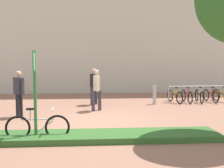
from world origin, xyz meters
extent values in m
plane|color=#936651|center=(0.00, 0.00, 0.00)|extent=(60.00, 60.00, 0.00)
cube|color=beige|center=(0.00, 8.74, 5.00)|extent=(28.00, 1.20, 10.00)
cube|color=#336028|center=(-0.37, -2.25, 0.08)|extent=(7.00, 1.10, 0.16)
cylinder|color=#2D7238|center=(-1.75, -2.25, 1.17)|extent=(0.08, 0.08, 2.35)
cube|color=#198C33|center=(-1.75, -2.25, 2.07)|extent=(0.04, 0.36, 0.52)
cube|color=white|center=(-1.75, -2.25, 2.07)|extent=(0.04, 0.30, 0.44)
torus|color=black|center=(-2.22, -2.22, 0.33)|extent=(0.66, 0.08, 0.66)
torus|color=black|center=(-1.20, -2.18, 0.33)|extent=(0.66, 0.08, 0.66)
cylinder|color=silver|center=(-1.71, -2.20, 0.55)|extent=(0.84, 0.06, 0.04)
cylinder|color=silver|center=(-1.61, -2.20, 0.30)|extent=(0.61, 0.06, 0.44)
cylinder|color=silver|center=(-1.89, -2.21, 0.67)|extent=(0.04, 0.04, 0.28)
cube|color=black|center=(-1.89, -2.21, 0.83)|extent=(0.20, 0.09, 0.05)
cylinder|color=silver|center=(-1.32, -2.19, 0.81)|extent=(0.05, 0.42, 0.04)
cylinder|color=#99999E|center=(3.51, 3.89, 0.40)|extent=(0.06, 0.06, 0.80)
cylinder|color=#99999E|center=(5.08, 3.94, 0.80)|extent=(3.15, 0.16, 0.06)
torus|color=black|center=(3.92, 3.43, 0.30)|extent=(0.18, 0.61, 0.61)
torus|color=black|center=(3.72, 4.35, 0.30)|extent=(0.18, 0.61, 0.61)
cylinder|color=gold|center=(3.82, 3.89, 0.51)|extent=(0.19, 0.76, 0.03)
cylinder|color=gold|center=(3.80, 3.98, 0.27)|extent=(0.15, 0.55, 0.40)
cylinder|color=gold|center=(3.86, 3.72, 0.62)|extent=(0.03, 0.03, 0.26)
cube|color=black|center=(3.86, 3.72, 0.76)|extent=(0.11, 0.20, 0.05)
cylinder|color=gold|center=(3.75, 4.24, 0.75)|extent=(0.39, 0.12, 0.04)
torus|color=black|center=(4.45, 3.46, 0.30)|extent=(0.06, 0.61, 0.61)
torus|color=black|center=(4.45, 4.39, 0.30)|extent=(0.06, 0.61, 0.61)
cylinder|color=red|center=(4.45, 3.92, 0.51)|extent=(0.04, 0.77, 0.03)
cylinder|color=red|center=(4.45, 4.02, 0.27)|extent=(0.04, 0.56, 0.40)
cylinder|color=red|center=(4.45, 3.76, 0.62)|extent=(0.03, 0.03, 0.26)
cube|color=black|center=(4.45, 3.76, 0.76)|extent=(0.07, 0.18, 0.05)
cylinder|color=red|center=(4.45, 4.28, 0.75)|extent=(0.39, 0.04, 0.04)
torus|color=black|center=(5.03, 3.44, 0.30)|extent=(0.13, 0.61, 0.61)
torus|color=black|center=(5.14, 4.38, 0.30)|extent=(0.13, 0.61, 0.61)
cylinder|color=silver|center=(5.08, 3.91, 0.51)|extent=(0.12, 0.77, 0.03)
cylinder|color=silver|center=(5.09, 4.00, 0.27)|extent=(0.10, 0.56, 0.40)
cylinder|color=silver|center=(5.06, 3.74, 0.62)|extent=(0.03, 0.03, 0.26)
cube|color=black|center=(5.06, 3.74, 0.76)|extent=(0.09, 0.19, 0.05)
cylinder|color=silver|center=(5.12, 4.26, 0.75)|extent=(0.39, 0.08, 0.04)
torus|color=black|center=(5.75, 3.52, 0.30)|extent=(0.11, 0.61, 0.61)
torus|color=black|center=(5.67, 4.45, 0.30)|extent=(0.11, 0.61, 0.61)
cylinder|color=red|center=(5.71, 3.98, 0.51)|extent=(0.10, 0.77, 0.03)
cylinder|color=red|center=(5.70, 4.07, 0.27)|extent=(0.08, 0.56, 0.40)
cylinder|color=red|center=(5.73, 3.82, 0.62)|extent=(0.03, 0.03, 0.26)
cube|color=black|center=(5.73, 3.82, 0.76)|extent=(0.09, 0.19, 0.05)
cylinder|color=red|center=(5.68, 4.34, 0.75)|extent=(0.39, 0.07, 0.04)
torus|color=black|center=(6.21, 4.47, 0.30)|extent=(0.22, 0.60, 0.61)
cylinder|color=gold|center=(6.34, 4.02, 0.51)|extent=(0.24, 0.75, 0.03)
cylinder|color=gold|center=(6.31, 4.11, 0.27)|extent=(0.18, 0.54, 0.40)
cylinder|color=gold|center=(6.24, 4.36, 0.75)|extent=(0.38, 0.14, 0.04)
cylinder|color=#ADADB2|center=(2.71, 3.49, 0.45)|extent=(0.16, 0.16, 0.90)
cylinder|color=#2D2D38|center=(-0.29, 3.39, 0.42)|extent=(0.14, 0.14, 0.85)
cylinder|color=#2D2D38|center=(-0.09, 3.67, 0.42)|extent=(0.14, 0.14, 0.85)
cube|color=black|center=(-0.19, 3.53, 1.16)|extent=(0.38, 0.46, 0.62)
cylinder|color=black|center=(-0.09, 3.29, 1.13)|extent=(0.09, 0.09, 0.59)
cylinder|color=black|center=(-0.29, 3.77, 1.13)|extent=(0.09, 0.09, 0.59)
sphere|color=tan|center=(-0.19, 3.53, 1.61)|extent=(0.22, 0.22, 0.22)
cylinder|color=black|center=(-2.95, 1.00, 0.42)|extent=(0.14, 0.14, 0.85)
cylinder|color=black|center=(-2.99, 0.73, 0.42)|extent=(0.14, 0.14, 0.85)
cube|color=#2D2D38|center=(-2.97, 0.86, 1.16)|extent=(0.44, 0.46, 0.62)
cylinder|color=#2D2D38|center=(-3.14, 1.06, 1.13)|extent=(0.09, 0.09, 0.59)
cylinder|color=#2D2D38|center=(-2.80, 0.67, 1.13)|extent=(0.09, 0.09, 0.59)
sphere|color=tan|center=(-2.97, 0.86, 1.61)|extent=(0.22, 0.22, 0.22)
cylinder|color=#383342|center=(0.04, 2.07, 0.42)|extent=(0.14, 0.14, 0.85)
cylinder|color=#383342|center=(-0.23, 1.87, 0.42)|extent=(0.14, 0.14, 0.85)
cube|color=beige|center=(-0.09, 1.97, 1.16)|extent=(0.27, 0.42, 0.62)
cylinder|color=beige|center=(-0.11, 2.23, 1.13)|extent=(0.09, 0.09, 0.59)
cylinder|color=beige|center=(-0.07, 1.71, 1.13)|extent=(0.09, 0.09, 0.59)
sphere|color=tan|center=(-0.09, 1.97, 1.61)|extent=(0.22, 0.22, 0.22)
camera|label=1|loc=(-0.27, -9.47, 2.10)|focal=44.29mm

